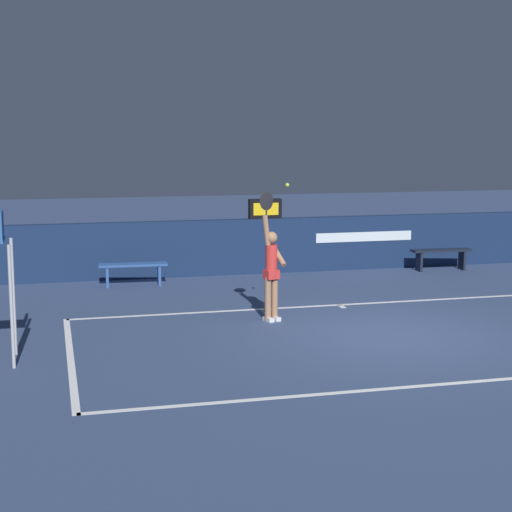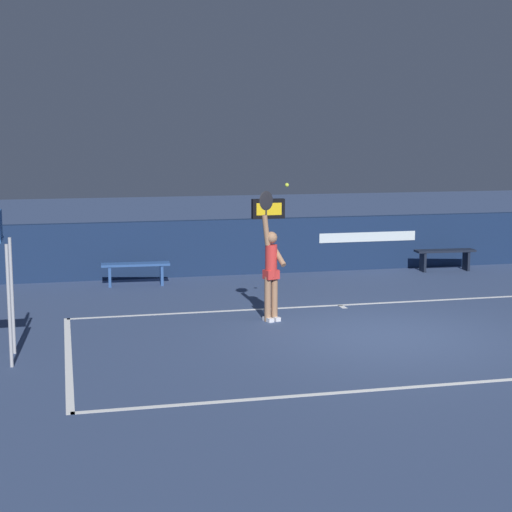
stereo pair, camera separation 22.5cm
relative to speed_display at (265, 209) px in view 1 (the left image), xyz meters
The scene contains 8 objects.
ground_plane 6.57m from the speed_display, 85.84° to the right, with size 60.00×60.00×0.00m, color #35476C.
court_lines 6.63m from the speed_display, 85.88° to the right, with size 10.47×5.23×0.00m.
back_wall 1.00m from the speed_display, ahead, with size 13.69×0.24×1.31m.
speed_display is the anchor object (origin of this frame).
tennis_player 5.03m from the speed_display, 103.58° to the right, with size 0.48×0.44×2.33m.
tennis_ball 5.25m from the speed_display, 100.61° to the right, with size 0.07×0.07×0.07m.
courtside_bench_near 3.54m from the speed_display, 164.38° to the right, with size 1.50×0.44×0.49m.
courtside_bench_far 4.44m from the speed_display, ahead, with size 1.48×0.45×0.52m.
Camera 1 is at (-5.40, -12.26, 3.34)m, focal length 57.47 mm.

